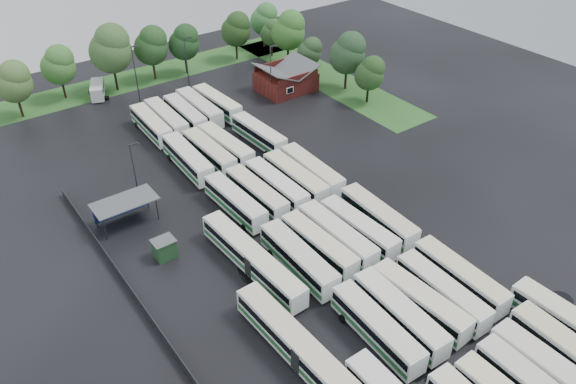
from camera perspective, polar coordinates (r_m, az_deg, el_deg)
ground at (r=69.18m, az=4.57°, el=-6.89°), size 160.00×160.00×0.00m
brick_building at (r=109.29m, az=-0.21°, el=11.21°), size 10.07×8.60×5.39m
wash_shed at (r=76.07m, az=-16.35°, el=-1.10°), size 8.20×4.20×3.58m
utility_hut at (r=70.18m, az=-12.44°, el=-5.62°), size 2.70×2.20×2.62m
grass_strip_north at (r=118.60m, az=-15.52°, el=10.93°), size 80.00×10.00×0.01m
grass_strip_east at (r=115.72m, az=3.87°, el=11.54°), size 10.00×50.00×0.01m
west_fence at (r=66.03m, az=-15.32°, el=-10.15°), size 0.10×50.00×1.20m
bus_r0c3 at (r=60.71m, az=25.22°, el=-16.35°), size 2.74×12.37×3.44m
bus_r0c4 at (r=63.00m, az=26.77°, el=-14.55°), size 3.10×12.63×3.49m
bus_r1c0 at (r=59.65m, az=8.99°, el=-13.48°), size 3.16×12.20×3.36m
bus_r1c1 at (r=61.27m, az=11.24°, el=-12.07°), size 3.21×12.49×3.45m
bus_r1c2 at (r=63.05m, az=13.24°, el=-10.76°), size 3.17×12.27×3.39m
bus_r1c3 at (r=64.75m, az=15.39°, el=-9.73°), size 2.92×12.04×3.33m
bus_r1c4 at (r=67.02m, az=17.04°, el=-8.20°), size 2.92×12.26×3.39m
bus_r2c0 at (r=66.26m, az=1.09°, el=-6.78°), size 3.00×12.65×3.50m
bus_r2c1 at (r=68.31m, az=3.14°, el=-5.42°), size 2.82×12.02×3.33m
bus_r2c2 at (r=69.71m, az=4.99°, el=-4.46°), size 2.75×12.51×3.48m
bus_r2c3 at (r=71.24m, az=7.18°, el=-3.69°), size 2.96×12.14×3.36m
bus_r2c4 at (r=73.34m, az=9.15°, el=-2.53°), size 3.10×12.58×3.48m
bus_r3c0 at (r=75.56m, az=-5.38°, el=-0.99°), size 2.80×12.03×3.33m
bus_r3c1 at (r=76.95m, az=-3.22°, el=-0.13°), size 2.78×12.00×3.33m
bus_r3c2 at (r=78.28m, az=-1.20°, el=0.64°), size 2.69×12.20×3.39m
bus_r3c3 at (r=79.81m, az=0.76°, el=1.43°), size 2.70×12.41×3.45m
bus_r3c4 at (r=81.42m, az=2.40°, el=2.16°), size 3.00×12.57×3.48m
bus_r4c0 at (r=85.48m, az=-10.16°, el=3.35°), size 3.18×12.70×3.51m
bus_r4c1 at (r=86.63m, az=-8.02°, el=4.00°), size 2.73×12.31×3.42m
bus_r4c2 at (r=87.99m, az=-6.37°, el=4.68°), size 3.16×12.49×3.45m
bus_r4c4 at (r=90.94m, az=-2.98°, el=5.89°), size 2.97×12.07×3.34m
bus_r5c0 at (r=96.22m, az=-13.71°, el=6.65°), size 2.99×12.21×3.38m
bus_r5c1 at (r=97.48m, az=-12.24°, el=7.28°), size 2.97×12.46×3.45m
bus_r5c2 at (r=98.49m, az=-10.40°, el=7.78°), size 2.98×12.21×3.38m
bus_r5c3 at (r=99.99m, az=-8.98°, el=8.42°), size 2.85×12.68×3.52m
bus_r5c4 at (r=101.44m, az=-7.22°, el=8.95°), size 3.15×12.35×3.41m
artic_bus_west_b at (r=66.45m, az=-3.65°, el=-6.82°), size 3.19×18.00×3.33m
artic_bus_west_c at (r=57.19m, az=1.19°, el=-15.65°), size 3.08×18.44×3.41m
minibus at (r=112.54m, az=-18.78°, el=9.84°), size 4.47×6.53×2.68m
tree_north_0 at (r=107.89m, az=-26.09°, el=10.08°), size 6.31×6.31×10.46m
tree_north_1 at (r=112.24m, az=-22.26°, el=11.91°), size 6.22×6.22×10.30m
tree_north_2 at (r=111.80m, az=-17.53°, el=13.78°), size 7.85×7.85×13.00m
tree_north_3 at (r=115.23m, az=-13.68°, el=14.29°), size 6.58×6.58×10.89m
tree_north_4 at (r=117.11m, az=-10.46°, el=14.77°), size 6.12×6.12×10.13m
tree_north_5 at (r=122.72m, az=-5.26°, el=16.17°), size 6.18×6.18×10.24m
tree_north_6 at (r=129.41m, az=-2.39°, el=17.20°), size 5.99×5.99×9.93m
tree_east_0 at (r=104.12m, az=8.38°, el=11.88°), size 5.35×5.35×8.86m
tree_east_1 at (r=108.43m, az=6.16°, el=13.90°), size 6.81×6.81×11.27m
tree_east_2 at (r=114.61m, az=2.27°, el=14.11°), size 4.84×4.81×7.96m
tree_east_3 at (r=119.12m, az=0.11°, el=16.14°), size 6.95×6.95×11.50m
tree_east_4 at (r=124.62m, az=-1.59°, el=15.90°), size 4.84×4.84×8.02m
lamp_post_ne at (r=103.74m, az=-1.70°, el=12.34°), size 1.60×0.31×10.37m
lamp_post_nw at (r=78.12m, az=-15.29°, el=2.23°), size 1.42×0.28×9.21m
lamp_post_back_w at (r=106.44m, az=-15.21°, el=11.84°), size 1.64×0.32×10.67m
lamp_post_back_e at (r=108.93m, az=-10.20°, el=13.00°), size 1.62×0.32×10.52m
puddle_0 at (r=59.59m, az=12.93°, el=-16.97°), size 3.60×3.60×0.01m
puddle_1 at (r=65.30m, az=23.60°, el=-13.80°), size 2.64×2.64×0.01m
puddle_2 at (r=68.04m, az=-1.88°, el=-7.64°), size 7.68×7.68×0.01m
puddle_3 at (r=68.97m, az=8.22°, el=-7.36°), size 4.73×4.73×0.01m
puddle_4 at (r=71.24m, az=26.00°, el=-9.75°), size 2.67×2.67×0.01m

